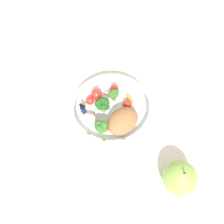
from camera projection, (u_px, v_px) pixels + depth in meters
ground_plane at (111, 114)px, 0.71m from camera, size 2.40×2.40×0.00m
food_container at (112, 113)px, 0.67m from camera, size 0.22×0.22×0.07m
loose_apple at (180, 178)px, 0.59m from camera, size 0.08×0.08×0.09m
folded_napkin at (105, 55)px, 0.80m from camera, size 0.12×0.12×0.01m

